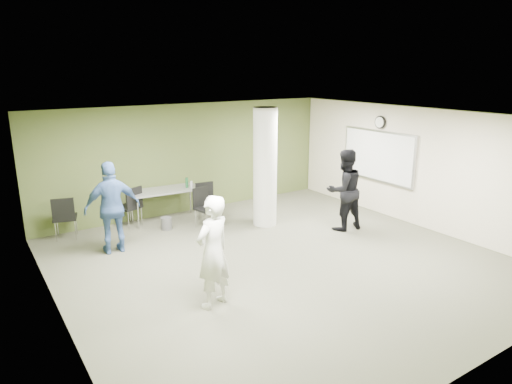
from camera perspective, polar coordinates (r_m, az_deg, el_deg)
floor at (r=9.04m, az=3.06°, el=-8.65°), size 8.00×8.00×0.00m
ceiling at (r=8.31m, az=3.34°, el=9.29°), size 8.00×8.00×0.00m
wall_back at (r=11.94m, az=-8.32°, el=4.19°), size 8.00×2.80×0.02m
wall_left at (r=7.07m, az=-23.99°, el=-4.78°), size 0.02×8.00×2.80m
wall_right_cream at (r=11.35m, az=19.68°, el=2.88°), size 0.02×8.00×2.80m
column at (r=10.72m, az=1.14°, el=3.08°), size 0.56×0.56×2.80m
whiteboard at (r=12.02m, az=14.96°, el=4.39°), size 0.05×2.30×1.30m
wall_clock at (r=11.90m, az=15.25°, el=8.41°), size 0.06×0.32×0.32m
folding_table at (r=11.33m, az=-11.24°, el=0.08°), size 1.74×0.87×1.05m
wastebasket at (r=10.87m, az=-11.13°, el=-3.88°), size 0.26×0.26×0.30m
chair_back_left at (r=10.79m, az=-22.84°, el=-2.64°), size 0.59×0.59×0.97m
chair_back_right at (r=11.12m, az=-15.37°, el=-1.41°), size 0.64×0.64×0.98m
chair_table_left at (r=10.82m, az=-6.47°, el=-1.52°), size 0.57×0.57×0.95m
chair_table_right at (r=11.22m, az=-6.22°, el=-0.88°), size 0.53×0.53×0.95m
woman_white at (r=7.14m, az=-5.41°, el=-7.47°), size 0.77×0.63×1.82m
man_black at (r=10.67m, az=10.96°, el=0.25°), size 1.00×0.82×1.89m
man_blue at (r=9.61m, az=-17.51°, el=-1.88°), size 1.14×0.53×1.89m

